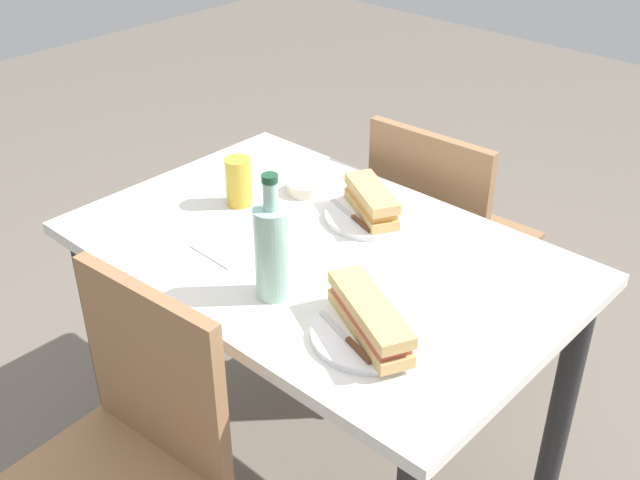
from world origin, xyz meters
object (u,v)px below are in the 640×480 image
Objects in this scene: dining_table at (320,290)px; knife_far at (348,339)px; beer_glass at (239,182)px; plate_far at (369,334)px; baguette_sandwich_near at (371,200)px; plate_near at (370,215)px; olive_bowl at (305,187)px; knife_near at (353,217)px; baguette_sandwich_far at (370,317)px; chair_near at (441,239)px; water_bottle at (272,250)px; chair_far at (125,461)px.

knife_far is at bearing 141.07° from dining_table.
plate_far is at bearing 161.53° from beer_glass.
baguette_sandwich_near is 0.33m from beer_glass.
dining_table is 5.46× the size of baguette_sandwich_near.
olive_bowl reaches higher than plate_near.
baguette_sandwich_near reaches higher than knife_near.
plate_far is at bearing 0.00° from baguette_sandwich_far.
beer_glass is (0.29, -0.02, 0.18)m from dining_table.
knife_far is at bearing 124.56° from baguette_sandwich_near.
chair_near is 3.80× the size of plate_near.
knife_far is at bearing 129.35° from knife_near.
baguette_sandwich_far is (-0.33, 0.75, 0.29)m from chair_near.
water_bottle reaches higher than dining_table.
baguette_sandwich_far is at bearing 113.81° from chair_near.
baguette_sandwich_far is 2.68× the size of olive_bowl.
beer_glass reaches higher than dining_table.
knife_far is (-0.32, 0.80, 0.26)m from chair_near.
knife_far is at bearing 140.86° from olive_bowl.
knife_near is 0.44m from plate_far.
chair_far reaches higher than dining_table.
dining_table is 6.52× the size of knife_far.
dining_table is at bearing 90.55° from baguette_sandwich_near.
dining_table is at bearing -31.30° from baguette_sandwich_far.
water_bottle is at bearing 125.38° from olive_bowl.
knife_near is 0.47m from knife_far.
plate_near is at bearing -89.45° from dining_table.
baguette_sandwich_near is at bearing -89.45° from dining_table.
chair_near is at bearing -68.22° from knife_far.
water_bottle reaches higher than knife_far.
chair_far is 0.79m from plate_near.
chair_near is at bearing -66.19° from baguette_sandwich_far.
plate_far is 0.26m from water_bottle.
dining_table is at bearing -31.30° from plate_far.
olive_bowl reaches higher than knife_far.
chair_near is 6.94× the size of beer_glass.
beer_glass reaches higher than plate_far.
knife_near reaches higher than plate_near.
baguette_sandwich_far is 0.61m from beer_glass.
olive_bowl is at bearing -39.41° from dining_table.
chair_near is 0.87m from baguette_sandwich_far.
baguette_sandwich_far reaches higher than olive_bowl.
baguette_sandwich_near is at bearing -81.69° from water_bottle.
baguette_sandwich_near is (0.00, -0.00, 0.04)m from plate_near.
chair_near is at bearing -84.68° from baguette_sandwich_near.
chair_far is at bearing 90.82° from knife_near.
beer_glass is at bearing -23.09° from knife_far.
water_bottle is at bearing 98.31° from plate_near.
baguette_sandwich_far is 1.48× the size of knife_far.
knife_far is at bearing 173.43° from water_bottle.
baguette_sandwich_near is (-0.00, -0.75, 0.29)m from chair_far.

